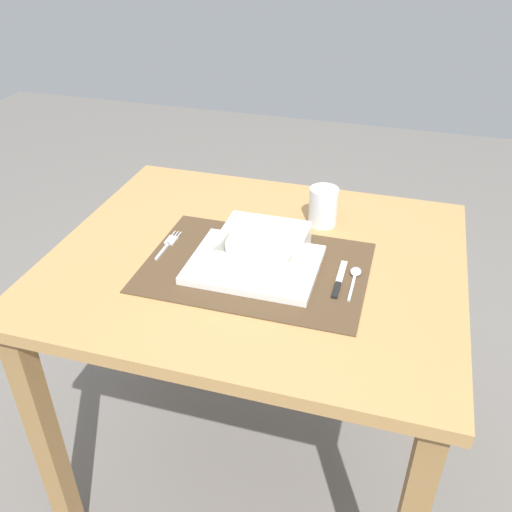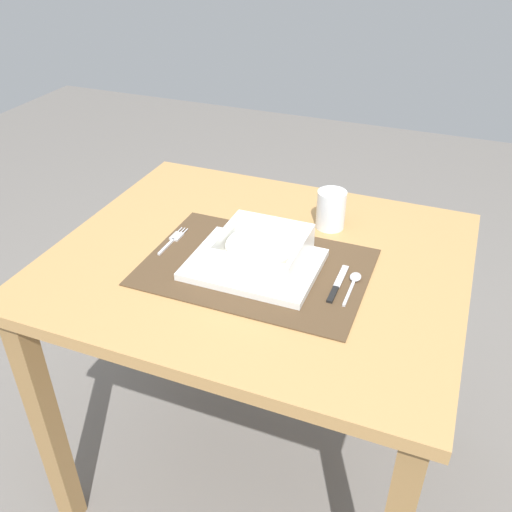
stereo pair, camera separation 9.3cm
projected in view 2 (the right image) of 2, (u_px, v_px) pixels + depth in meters
ground_plane at (257, 463)px, 1.66m from camera, size 6.00×6.00×0.00m
dining_table at (258, 294)px, 1.32m from camera, size 0.92×0.77×0.74m
placemat at (256, 267)px, 1.22m from camera, size 0.48×0.34×0.00m
serving_plate at (254, 264)px, 1.21m from camera, size 0.28×0.21×0.02m
porridge_bowl at (262, 250)px, 1.20m from camera, size 0.18×0.18×0.06m
fork at (174, 239)px, 1.31m from camera, size 0.02×0.13×0.00m
spoon at (354, 280)px, 1.16m from camera, size 0.02×0.12×0.01m
butter_knife at (337, 286)px, 1.15m from camera, size 0.01×0.14×0.01m
drinking_glass at (331, 211)px, 1.35m from camera, size 0.07×0.07×0.09m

